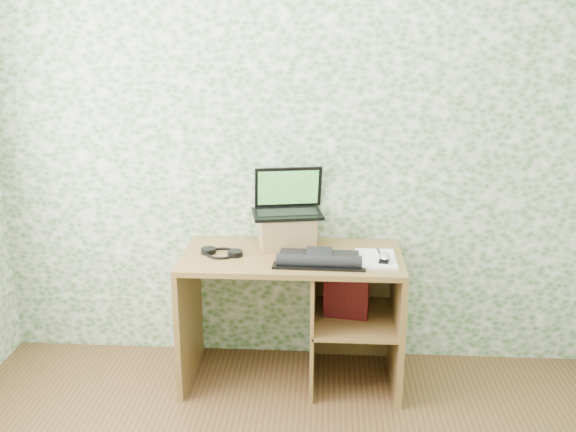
# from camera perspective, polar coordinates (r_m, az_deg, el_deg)

# --- Properties ---
(wall_back) EXTENTS (3.50, 0.00, 3.50)m
(wall_back) POSITION_cam_1_polar(r_m,az_deg,el_deg) (3.66, 0.64, 6.35)
(wall_back) COLOR white
(wall_back) RESTS_ON ground
(desk) EXTENTS (1.20, 0.60, 0.75)m
(desk) POSITION_cam_1_polar(r_m,az_deg,el_deg) (3.62, 1.61, -7.31)
(desk) COLOR brown
(desk) RESTS_ON floor
(riser) EXTENTS (0.34, 0.30, 0.18)m
(riser) POSITION_cam_1_polar(r_m,az_deg,el_deg) (3.61, -0.08, -1.31)
(riser) COLOR brown
(riser) RESTS_ON desk
(laptop) EXTENTS (0.42, 0.34, 0.26)m
(laptop) POSITION_cam_1_polar(r_m,az_deg,el_deg) (3.61, -0.04, 1.17)
(laptop) COLOR black
(laptop) RESTS_ON riser
(keyboard) EXTENTS (0.48, 0.25, 0.07)m
(keyboard) POSITION_cam_1_polar(r_m,az_deg,el_deg) (3.37, 2.78, -3.84)
(keyboard) COLOR black
(keyboard) RESTS_ON desk
(headphones) EXTENTS (0.24, 0.20, 0.03)m
(headphones) POSITION_cam_1_polar(r_m,az_deg,el_deg) (3.52, -5.91, -3.26)
(headphones) COLOR black
(headphones) RESTS_ON desk
(notepad) EXTENTS (0.21, 0.29, 0.01)m
(notepad) POSITION_cam_1_polar(r_m,az_deg,el_deg) (3.45, 7.84, -3.81)
(notepad) COLOR white
(notepad) RESTS_ON desk
(mouse) EXTENTS (0.08, 0.11, 0.03)m
(mouse) POSITION_cam_1_polar(r_m,az_deg,el_deg) (3.40, 8.55, -3.72)
(mouse) COLOR silver
(mouse) RESTS_ON notepad
(pen) EXTENTS (0.02, 0.14, 0.01)m
(pen) POSITION_cam_1_polar(r_m,az_deg,el_deg) (3.52, 8.13, -3.22)
(pen) COLOR black
(pen) RESTS_ON notepad
(red_box) EXTENTS (0.25, 0.12, 0.29)m
(red_box) POSITION_cam_1_polar(r_m,az_deg,el_deg) (3.58, 5.22, -6.75)
(red_box) COLOR maroon
(red_box) RESTS_ON desk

